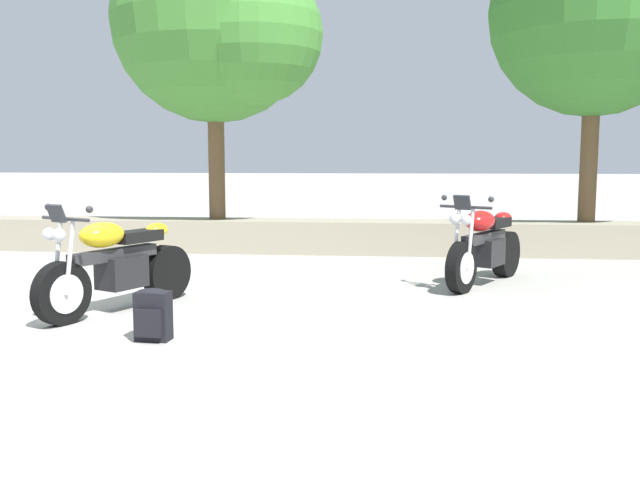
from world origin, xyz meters
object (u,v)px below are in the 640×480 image
Objects in this scene: leafy_tree_far_left at (222,23)px; leafy_tree_mid_left at (608,14)px; motorcycle_yellow_near_left at (116,266)px; motorcycle_red_centre at (484,247)px; rider_backpack at (153,314)px.

leafy_tree_mid_left is at bearing 0.85° from leafy_tree_far_left.
leafy_tree_far_left is at bearing 89.21° from motorcycle_yellow_near_left.
motorcycle_red_centre is 4.50m from rider_backpack.
leafy_tree_far_left is 6.24m from leafy_tree_mid_left.
rider_backpack is 0.09× the size of leafy_tree_far_left.
motorcycle_yellow_near_left is 0.38× the size of leafy_tree_far_left.
motorcycle_yellow_near_left reaches higher than rider_backpack.
motorcycle_yellow_near_left is 5.77m from leafy_tree_far_left.
motorcycle_red_centre is 5.91m from leafy_tree_far_left.
motorcycle_red_centre reaches higher than rider_backpack.
leafy_tree_far_left is (-4.01, 2.76, 3.35)m from motorcycle_red_centre.
motorcycle_yellow_near_left is 4.09× the size of rider_backpack.
motorcycle_yellow_near_left and motorcycle_red_centre have the same top height.
motorcycle_red_centre is at bearing -34.54° from leafy_tree_far_left.
motorcycle_red_centre is at bearing 25.53° from motorcycle_yellow_near_left.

